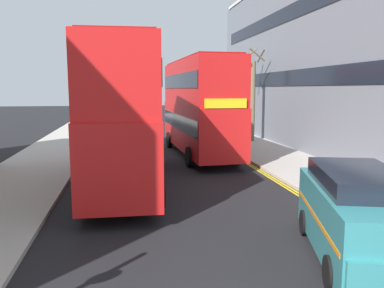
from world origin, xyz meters
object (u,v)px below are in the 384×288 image
double_decker_bus_oncoming (199,105)px  pedestrian_far (244,139)px  double_decker_bus_away (123,112)px  taxi_minivan (359,217)px

double_decker_bus_oncoming → pedestrian_far: 3.43m
double_decker_bus_away → pedestrian_far: (7.10, 6.31, -2.04)m
taxi_minivan → double_decker_bus_away: bearing=122.9°
double_decker_bus_oncoming → pedestrian_far: bearing=-7.1°
double_decker_bus_away → pedestrian_far: size_ratio=6.71×
pedestrian_far → double_decker_bus_away: bearing=-138.4°
double_decker_bus_away → taxi_minivan: (5.29, -8.18, -1.96)m
double_decker_bus_away → double_decker_bus_oncoming: 7.96m
taxi_minivan → pedestrian_far: (1.81, 14.50, -0.08)m
taxi_minivan → pedestrian_far: bearing=82.9°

